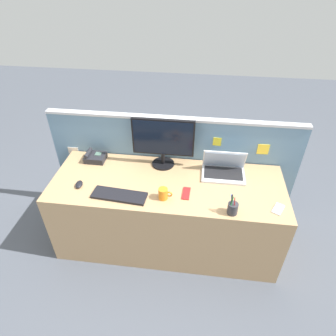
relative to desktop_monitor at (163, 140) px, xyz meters
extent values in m
plane|color=#4C515B|center=(0.07, -0.27, -1.01)|extent=(10.00, 10.00, 0.00)
cube|color=tan|center=(0.07, -0.27, -0.63)|extent=(2.04, 0.75, 0.75)
cube|color=#6084A3|center=(0.07, 0.15, -0.44)|extent=(2.40, 0.06, 1.14)
cube|color=#B7BAC1|center=(0.07, 0.15, 0.15)|extent=(2.40, 0.07, 0.02)
cube|color=yellow|center=(0.91, 0.11, -0.09)|extent=(0.10, 0.01, 0.10)
cube|color=beige|center=(-0.94, 0.11, -0.26)|extent=(0.10, 0.01, 0.07)
cube|color=yellow|center=(0.48, 0.11, -0.05)|extent=(0.07, 0.01, 0.08)
cylinder|color=black|center=(0.00, -0.01, -0.25)|extent=(0.21, 0.21, 0.02)
cylinder|color=black|center=(0.00, -0.01, -0.19)|extent=(0.04, 0.04, 0.11)
cube|color=black|center=(0.00, 0.00, 0.03)|extent=(0.56, 0.03, 0.35)
cube|color=black|center=(0.00, -0.01, 0.03)|extent=(0.53, 0.01, 0.32)
cube|color=silver|center=(0.56, -0.11, -0.25)|extent=(0.38, 0.25, 0.02)
cube|color=black|center=(0.56, -0.10, -0.24)|extent=(0.34, 0.18, 0.00)
cube|color=silver|center=(0.56, -0.02, -0.14)|extent=(0.38, 0.08, 0.20)
cube|color=#9EB2D1|center=(0.56, -0.03, -0.15)|extent=(0.36, 0.07, 0.18)
cube|color=#232328|center=(-0.65, -0.02, -0.23)|extent=(0.19, 0.16, 0.06)
cube|color=#4C6B5B|center=(-0.63, 0.00, -0.20)|extent=(0.06, 0.06, 0.01)
cylinder|color=#232328|center=(-0.72, -0.02, -0.19)|extent=(0.04, 0.15, 0.04)
cube|color=black|center=(-0.29, -0.50, -0.25)|extent=(0.46, 0.18, 0.02)
ellipsoid|color=black|center=(-0.67, -0.41, -0.25)|extent=(0.07, 0.11, 0.03)
cylinder|color=#333338|center=(0.61, -0.57, -0.21)|extent=(0.08, 0.08, 0.10)
cylinder|color=blue|center=(0.60, -0.56, -0.15)|extent=(0.03, 0.01, 0.14)
cylinder|color=red|center=(0.62, -0.58, -0.16)|extent=(0.02, 0.01, 0.14)
cylinder|color=#238438|center=(0.60, -0.59, -0.15)|extent=(0.02, 0.03, 0.14)
cylinder|color=black|center=(0.60, -0.57, -0.15)|extent=(0.01, 0.01, 0.15)
cube|color=#B22323|center=(0.25, -0.40, -0.26)|extent=(0.07, 0.15, 0.01)
cube|color=silver|center=(0.97, -0.49, -0.26)|extent=(0.12, 0.14, 0.01)
cylinder|color=orange|center=(0.07, -0.47, -0.21)|extent=(0.08, 0.08, 0.10)
torus|color=orange|center=(0.12, -0.47, -0.21)|extent=(0.05, 0.01, 0.05)
camera|label=1|loc=(0.33, -2.22, 1.36)|focal=31.26mm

